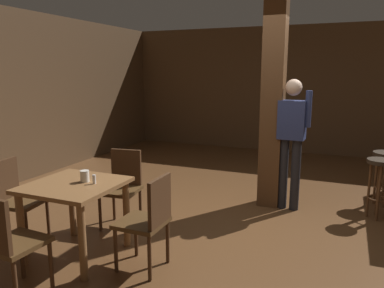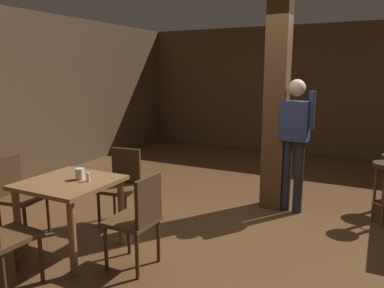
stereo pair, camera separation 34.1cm
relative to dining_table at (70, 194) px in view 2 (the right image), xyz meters
name	(u,v)px [view 2 (the right image)]	position (x,y,z in m)	size (l,w,h in m)	color
ground_plane	(247,227)	(1.40, 1.37, -0.61)	(10.80, 10.80, 0.00)	brown
wall_back	(316,91)	(1.40, 5.87, 0.79)	(8.00, 0.10, 2.80)	brown
wall_left	(9,98)	(-2.60, 1.37, 0.79)	(0.10, 9.00, 2.80)	brown
pillar	(276,104)	(1.48, 2.20, 0.79)	(0.28, 0.28, 2.80)	brown
dining_table	(70,194)	(0.00, 0.00, 0.00)	(0.85, 0.85, 0.75)	brown
chair_east	(139,217)	(0.80, 0.03, -0.10)	(0.42, 0.42, 0.89)	#4C3319
chair_west	(17,192)	(-0.80, 0.00, -0.10)	(0.47, 0.47, 0.89)	#4C3319
chair_north	(122,182)	(0.01, 0.83, -0.10)	(0.47, 0.47, 0.89)	#4C3319
napkin_cup	(80,174)	(0.07, 0.08, 0.20)	(0.09, 0.09, 0.11)	silver
salt_shaker	(88,177)	(0.19, 0.06, 0.19)	(0.03, 0.03, 0.09)	silver
standing_person	(294,136)	(1.75, 2.13, 0.39)	(0.47, 0.22, 1.72)	navy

